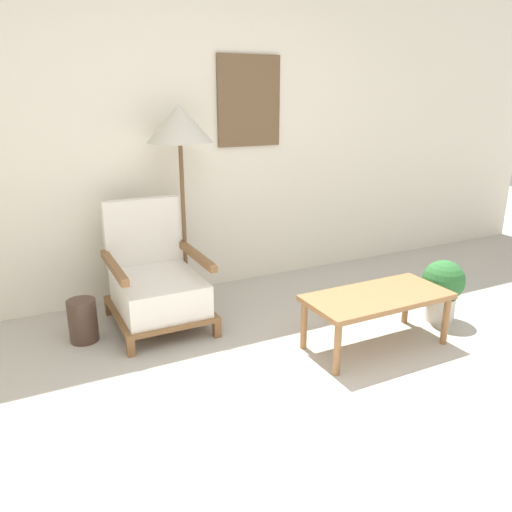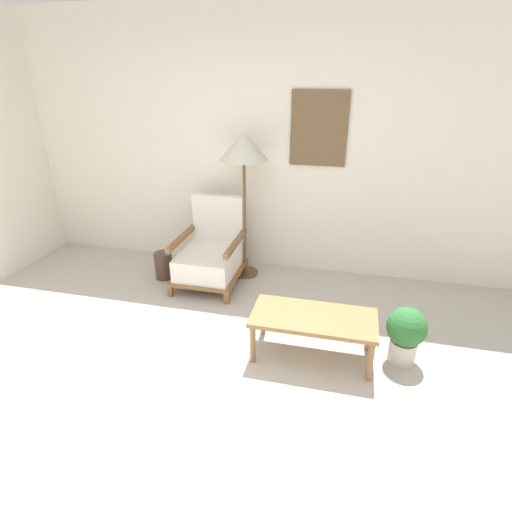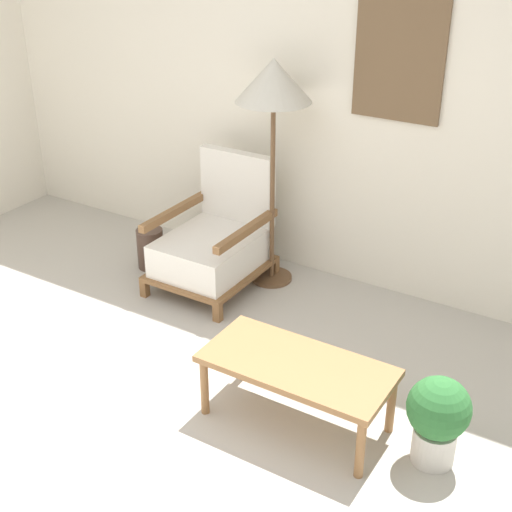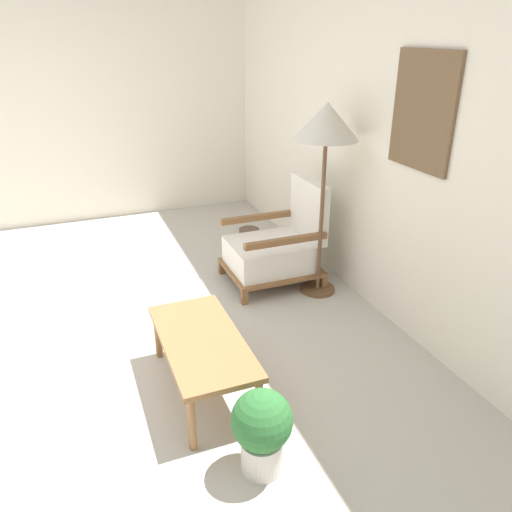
# 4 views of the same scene
# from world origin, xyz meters

# --- Properties ---
(ground_plane) EXTENTS (14.00, 14.00, 0.00)m
(ground_plane) POSITION_xyz_m (0.00, 0.00, 0.00)
(ground_plane) COLOR #B7B2A8
(wall_back) EXTENTS (8.00, 0.09, 2.70)m
(wall_back) POSITION_xyz_m (0.00, 2.51, 1.35)
(wall_back) COLOR silver
(wall_back) RESTS_ON ground_plane
(armchair) EXTENTS (0.65, 0.77, 0.87)m
(armchair) POSITION_xyz_m (-0.41, 1.94, 0.31)
(armchair) COLOR brown
(armchair) RESTS_ON ground_plane
(floor_lamp) EXTENTS (0.49, 0.49, 1.54)m
(floor_lamp) POSITION_xyz_m (-0.10, 2.18, 1.35)
(floor_lamp) COLOR brown
(floor_lamp) RESTS_ON ground_plane
(coffee_table) EXTENTS (0.96, 0.45, 0.37)m
(coffee_table) POSITION_xyz_m (0.78, 0.94, 0.32)
(coffee_table) COLOR olive
(coffee_table) RESTS_ON ground_plane
(vase) EXTENTS (0.19, 0.19, 0.29)m
(vase) POSITION_xyz_m (-0.94, 1.89, 0.15)
(vase) COLOR #473328
(vase) RESTS_ON ground_plane
(potted_plant) EXTENTS (0.30, 0.30, 0.46)m
(potted_plant) POSITION_xyz_m (1.47, 1.04, 0.26)
(potted_plant) COLOR beige
(potted_plant) RESTS_ON ground_plane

